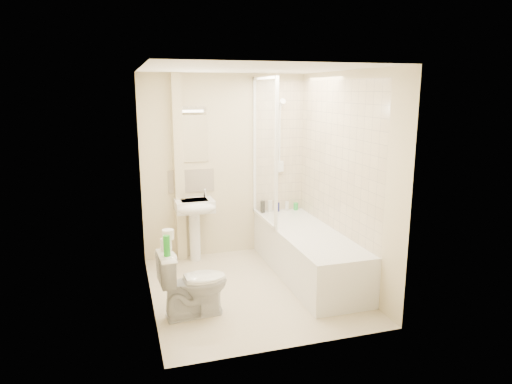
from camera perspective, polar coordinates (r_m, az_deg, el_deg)
name	(u,v)px	position (r m, az deg, el deg)	size (l,w,h in m)	color
floor	(252,289)	(5.25, -0.50, -11.99)	(2.50, 2.50, 0.00)	beige
wall_back	(225,166)	(6.07, -3.86, 3.23)	(2.20, 0.02, 2.40)	beige
wall_left	(147,191)	(4.70, -13.52, 0.11)	(0.02, 2.50, 2.40)	beige
wall_right	(344,179)	(5.29, 10.99, 1.62)	(0.02, 2.50, 2.40)	beige
ceiling	(252,69)	(4.78, -0.56, 15.16)	(2.20, 2.50, 0.02)	white
tile_back	(279,147)	(6.23, 2.90, 5.58)	(0.70, 0.01, 1.75)	beige
tile_right	(336,157)	(5.42, 10.00, 4.34)	(0.01, 2.10, 1.75)	beige
pipe_boxing	(179,169)	(5.90, -9.60, 2.81)	(0.12, 0.12, 2.40)	beige
splashback	(191,181)	(6.00, -8.09, 1.38)	(0.60, 0.01, 0.30)	beige
mirror	(190,139)	(5.92, -8.25, 6.60)	(0.46, 0.01, 0.60)	white
strip_light	(189,109)	(5.87, -8.33, 10.17)	(0.42, 0.07, 0.07)	silver
bathtub	(307,252)	(5.56, 6.41, -7.45)	(0.70, 2.10, 0.55)	white
shower_screen	(265,151)	(5.70, 1.07, 5.19)	(0.04, 0.92, 1.80)	white
shower_fixture	(280,139)	(6.18, 3.04, 6.64)	(0.10, 0.16, 0.99)	white
pedestal_sink	(195,213)	(5.87, -7.63, -2.61)	(0.48, 0.46, 0.94)	white
bottle_black_a	(263,207)	(6.23, 0.85, -1.86)	(0.06, 0.06, 0.16)	black
bottle_white_a	(270,206)	(6.26, 1.75, -1.80)	(0.06, 0.06, 0.16)	silver
bottle_blue	(278,207)	(6.30, 2.74, -1.88)	(0.05, 0.05, 0.12)	navy
bottle_white_b	(287,206)	(6.35, 3.88, -1.77)	(0.05, 0.05, 0.13)	white
bottle_green	(296,206)	(6.40, 4.99, -1.80)	(0.06, 0.06, 0.10)	green
toilet	(194,283)	(4.61, -7.82, -11.17)	(0.69, 0.43, 0.68)	white
toilet_roll_lower	(166,244)	(4.51, -11.17, -6.43)	(0.11, 0.11, 0.11)	white
toilet_roll_upper	(168,234)	(4.47, -10.95, -5.23)	(0.11, 0.11, 0.09)	white
green_bottle	(167,246)	(4.33, -11.09, -6.62)	(0.06, 0.06, 0.20)	green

